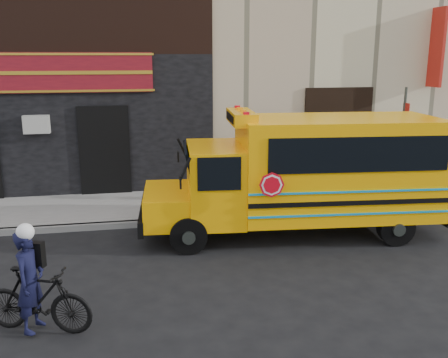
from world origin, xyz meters
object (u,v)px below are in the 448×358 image
sign_pole (402,143)px  cyclist (30,284)px  school_bus (309,171)px  bicycle (38,300)px

sign_pole → cyclist: size_ratio=2.08×
school_bus → bicycle: 6.54m
school_bus → cyclist: size_ratio=4.45×
bicycle → cyclist: 0.28m
cyclist → bicycle: bearing=-61.9°
bicycle → cyclist: (-0.08, -0.01, 0.27)m
sign_pole → bicycle: size_ratio=1.91×
school_bus → cyclist: (-5.58, -3.40, -0.72)m
school_bus → sign_pole: 3.62m
sign_pole → bicycle: (-8.74, -4.98, -1.29)m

